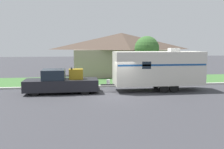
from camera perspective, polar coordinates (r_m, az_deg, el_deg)
ground_plane at (r=18.99m, az=1.51°, el=-4.68°), size 120.00×120.00×0.00m
curb_strip at (r=22.62m, az=-0.04°, el=-2.61°), size 80.00×0.30×0.14m
lawn_strip at (r=26.21m, az=-1.12°, el=-1.41°), size 80.00×7.00×0.03m
house_across_street at (r=31.72m, az=2.20°, el=4.94°), size 12.83×7.95×5.23m
pickup_truck at (r=20.01m, az=-11.58°, el=-1.80°), size 5.80×2.09×2.01m
travel_trailer at (r=20.89m, az=10.51°, el=1.45°), size 8.40×2.39×3.50m
mailbox at (r=23.01m, az=-8.89°, el=0.01°), size 0.48×0.20×1.41m
tree_in_yard at (r=26.68m, az=7.95°, el=5.91°), size 2.59×2.59×4.68m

